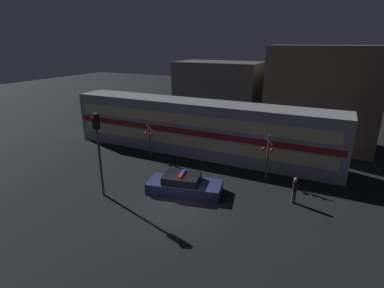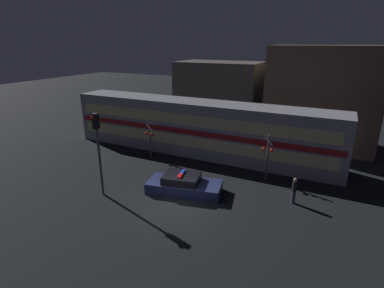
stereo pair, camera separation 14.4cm
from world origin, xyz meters
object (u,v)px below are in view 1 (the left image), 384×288
at_px(crossing_signal_near, 268,154).
at_px(traffic_light_corner, 98,142).
at_px(train, 197,128).
at_px(pedestrian, 295,190).
at_px(police_car, 184,185).

distance_m(crossing_signal_near, traffic_light_corner, 10.81).
xyz_separation_m(crossing_signal_near, traffic_light_corner, (-8.43, -6.57, 1.58)).
distance_m(train, pedestrian, 10.05).
bearing_deg(police_car, pedestrian, 1.82).
relative_size(train, crossing_signal_near, 7.22).
height_order(crossing_signal_near, traffic_light_corner, traffic_light_corner).
height_order(train, crossing_signal_near, train).
bearing_deg(train, police_car, -71.54).
bearing_deg(pedestrian, police_car, -165.69).
xyz_separation_m(police_car, traffic_light_corner, (-4.27, -2.54, 2.96)).
distance_m(police_car, pedestrian, 6.55).
bearing_deg(traffic_light_corner, police_car, 30.73).
bearing_deg(pedestrian, traffic_light_corner, -158.61).
relative_size(train, traffic_light_corner, 4.44).
bearing_deg(police_car, crossing_signal_near, 31.58).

